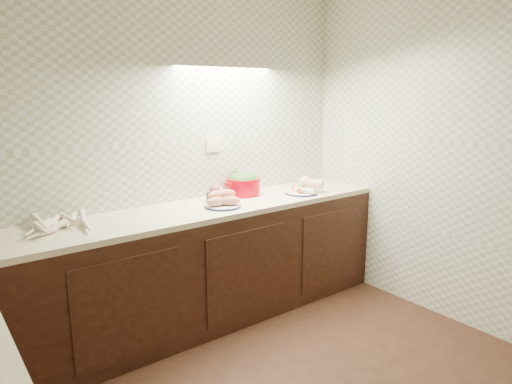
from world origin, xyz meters
TOP-DOWN VIEW (x-y plane):
  - room at (0.00, 0.00)m, footprint 3.60×3.60m
  - counter at (-0.68, 0.68)m, footprint 3.60×3.60m
  - parsnip_pile at (-0.74, 1.55)m, footprint 0.47×0.45m
  - sweet_potato_plate at (0.39, 1.43)m, footprint 0.28×0.27m
  - onion_bowl at (0.47, 1.62)m, footprint 0.17×0.17m
  - dutch_oven at (0.75, 1.66)m, footprint 0.35×0.31m
  - veg_plate at (1.21, 1.43)m, footprint 0.35×0.36m

SIDE VIEW (x-z plane):
  - counter at x=-0.68m, z-range 0.00..0.90m
  - parsnip_pile at x=-0.74m, z-range 0.89..0.97m
  - veg_plate at x=1.21m, z-range 0.88..1.01m
  - sweet_potato_plate at x=0.39m, z-range 0.89..1.01m
  - onion_bowl at x=0.47m, z-range 0.88..1.01m
  - dutch_oven at x=0.75m, z-range 0.90..1.09m
  - room at x=0.00m, z-range 0.33..2.93m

